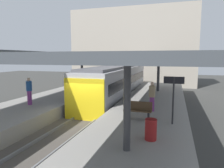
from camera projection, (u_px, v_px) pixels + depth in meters
ground_plane at (85, 123)px, 12.72m from camera, size 80.00×80.00×0.00m
platform_left at (33, 111)px, 13.76m from camera, size 4.40×28.00×1.00m
platform_right at (146, 121)px, 11.54m from camera, size 4.40×28.00×1.00m
track_ballast at (85, 122)px, 12.70m from camera, size 3.20×28.00×0.20m
rail_near_side at (74, 118)px, 12.89m from camera, size 0.08×28.00×0.14m
rail_far_side at (95, 120)px, 12.47m from camera, size 0.08×28.00×0.14m
commuter_train at (118, 82)px, 19.65m from camera, size 2.78×15.30×3.10m
canopy_left at (43, 54)px, 14.60m from camera, size 4.18×21.00×3.39m
canopy_right at (151, 58)px, 12.41m from camera, size 4.18×21.00×3.14m
platform_bench at (138, 110)px, 10.29m from camera, size 1.40×0.41×0.86m
platform_sign at (174, 89)px, 9.28m from camera, size 0.90×0.08×2.21m
litter_bin at (151, 129)px, 7.63m from camera, size 0.44×0.44×0.80m
passenger_near_bench at (29, 91)px, 13.28m from camera, size 0.36×0.36×1.76m
passenger_mid_platform at (152, 96)px, 11.68m from camera, size 0.36×0.36×1.68m
passenger_far_end at (89, 81)px, 19.05m from camera, size 0.36×0.36×1.67m
station_building_backdrop at (134, 48)px, 31.22m from camera, size 18.00×6.00×11.00m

